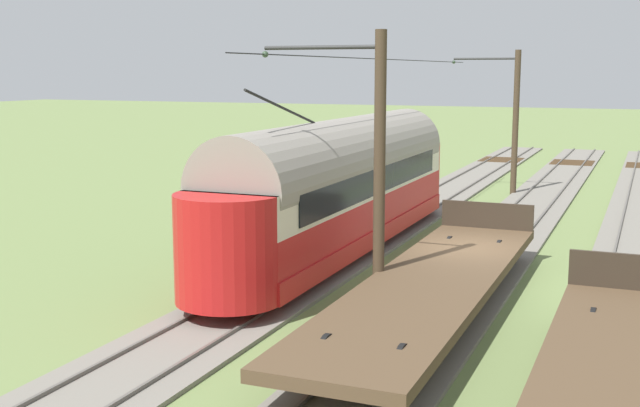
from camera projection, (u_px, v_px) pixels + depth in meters
The scene contains 10 objects.
ground_plane at pixel (465, 281), 22.49m from camera, with size 220.00×220.00×0.00m, color olive.
track_streetcar_siding at pixel (635, 293), 21.11m from camera, with size 2.80×80.00×0.18m.
track_adjacent_siding at pixel (468, 277), 22.76m from camera, with size 2.80×80.00×0.18m.
track_third_siding at pixel (323, 263), 24.41m from camera, with size 2.80×80.00×0.18m.
vintage_streetcar at pixel (341, 184), 25.44m from camera, with size 2.65×17.21×5.18m.
flatcar_far_siding at pixel (433, 282), 19.07m from camera, with size 2.80×13.70×1.60m.
catenary_pole_foreground at pixel (513, 119), 37.72m from camera, with size 3.21×0.28×6.72m.
catenary_pole_mid_near at pixel (375, 166), 19.30m from camera, with size 3.21×0.28×6.72m.
overhead_wire_run at pixel (398, 59), 29.80m from camera, with size 3.01×24.18×0.18m.
spare_tie_stack at pixel (233, 237), 27.16m from camera, with size 2.40×2.40×0.54m.
Camera 1 is at (-4.59, 21.73, 5.78)m, focal length 45.57 mm.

